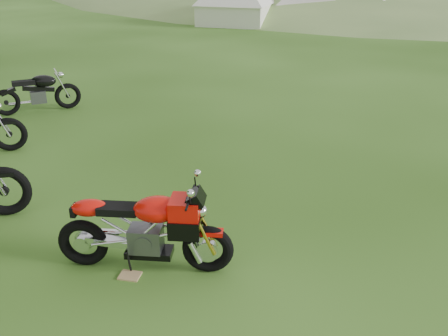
{
  "coord_description": "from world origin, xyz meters",
  "views": [
    {
      "loc": [
        -0.43,
        -5.06,
        3.23
      ],
      "look_at": [
        -0.15,
        0.4,
        0.84
      ],
      "focal_mm": 40.0,
      "sensor_mm": 36.0,
      "label": 1
    }
  ],
  "objects_px": {
    "sport_motorcycle": "(143,224)",
    "tent_right": "(387,0)",
    "vintage_moto_c": "(37,91)",
    "caravan": "(436,0)",
    "plywood_board": "(130,276)"
  },
  "relations": [
    {
      "from": "vintage_moto_c",
      "to": "plywood_board",
      "type": "bearing_deg",
      "value": -87.73
    },
    {
      "from": "caravan",
      "to": "tent_right",
      "type": "bearing_deg",
      "value": -137.68
    },
    {
      "from": "vintage_moto_c",
      "to": "caravan",
      "type": "xyz_separation_m",
      "value": [
        15.24,
        14.62,
        0.51
      ]
    },
    {
      "from": "sport_motorcycle",
      "to": "caravan",
      "type": "relative_size",
      "value": 0.45
    },
    {
      "from": "sport_motorcycle",
      "to": "vintage_moto_c",
      "type": "height_order",
      "value": "sport_motorcycle"
    },
    {
      "from": "sport_motorcycle",
      "to": "tent_right",
      "type": "relative_size",
      "value": 0.72
    },
    {
      "from": "plywood_board",
      "to": "vintage_moto_c",
      "type": "bearing_deg",
      "value": 113.76
    },
    {
      "from": "vintage_moto_c",
      "to": "tent_right",
      "type": "height_order",
      "value": "tent_right"
    },
    {
      "from": "tent_right",
      "to": "caravan",
      "type": "xyz_separation_m",
      "value": [
        2.88,
        1.11,
        -0.14
      ]
    },
    {
      "from": "tent_right",
      "to": "caravan",
      "type": "bearing_deg",
      "value": 1.98
    },
    {
      "from": "tent_right",
      "to": "sport_motorcycle",
      "type": "bearing_deg",
      "value": -135.25
    },
    {
      "from": "sport_motorcycle",
      "to": "tent_right",
      "type": "height_order",
      "value": "tent_right"
    },
    {
      "from": "plywood_board",
      "to": "caravan",
      "type": "bearing_deg",
      "value": 58.82
    },
    {
      "from": "vintage_moto_c",
      "to": "caravan",
      "type": "distance_m",
      "value": 21.12
    },
    {
      "from": "tent_right",
      "to": "caravan",
      "type": "height_order",
      "value": "tent_right"
    }
  ]
}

